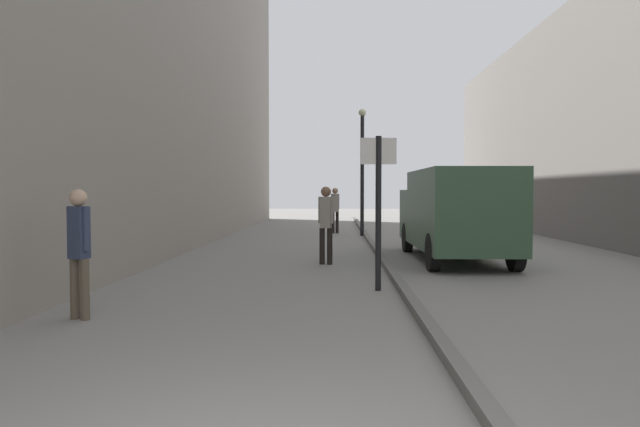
{
  "coord_description": "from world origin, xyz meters",
  "views": [
    {
      "loc": [
        0.46,
        -2.75,
        1.68
      ],
      "look_at": [
        0.05,
        12.0,
        1.1
      ],
      "focal_mm": 32.06,
      "sensor_mm": 36.0,
      "label": 1
    }
  ],
  "objects": [
    {
      "name": "ground_plane",
      "position": [
        0.0,
        12.0,
        0.0
      ],
      "size": [
        80.0,
        80.0,
        0.0
      ],
      "primitive_type": "plane",
      "color": "gray"
    },
    {
      "name": "kerb_strip",
      "position": [
        1.58,
        12.0,
        0.06
      ],
      "size": [
        0.16,
        40.0,
        0.12
      ],
      "primitive_type": "cube",
      "color": "#615F5B",
      "rests_on": "ground_plane"
    },
    {
      "name": "pedestrian_main_foreground",
      "position": [
        0.43,
        20.02,
        1.05
      ],
      "size": [
        0.34,
        0.28,
        1.81
      ],
      "rotation": [
        0.0,
        0.0,
        3.54
      ],
      "color": "black",
      "rests_on": "ground_plane"
    },
    {
      "name": "pedestrian_mid_block",
      "position": [
        0.24,
        10.28,
        1.03
      ],
      "size": [
        0.35,
        0.23,
        1.78
      ],
      "rotation": [
        0.0,
        0.0,
        -0.16
      ],
      "color": "black",
      "rests_on": "ground_plane"
    },
    {
      "name": "pedestrian_far_crossing",
      "position": [
        -2.89,
        4.57,
        0.98
      ],
      "size": [
        0.32,
        0.25,
        1.7
      ],
      "rotation": [
        0.0,
        0.0,
        -0.35
      ],
      "color": "brown",
      "rests_on": "ground_plane"
    },
    {
      "name": "delivery_van",
      "position": [
        3.33,
        11.12,
        1.18
      ],
      "size": [
        2.0,
        5.52,
        2.17
      ],
      "rotation": [
        0.0,
        0.0,
        0.01
      ],
      "color": "#335138",
      "rests_on": "ground_plane"
    },
    {
      "name": "street_sign_post",
      "position": [
        1.18,
        6.86,
        1.55
      ],
      "size": [
        0.6,
        0.1,
        2.6
      ],
      "rotation": [
        0.0,
        0.0,
        3.19
      ],
      "color": "black",
      "rests_on": "ground_plane"
    },
    {
      "name": "lamp_post",
      "position": [
        1.45,
        18.74,
        2.72
      ],
      "size": [
        0.28,
        0.28,
        4.76
      ],
      "color": "black",
      "rests_on": "ground_plane"
    }
  ]
}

